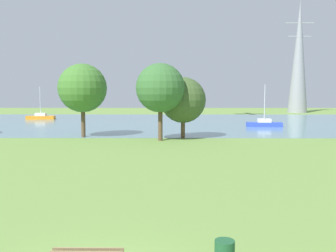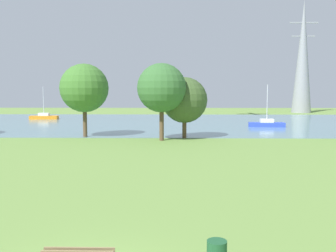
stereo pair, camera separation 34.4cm
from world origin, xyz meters
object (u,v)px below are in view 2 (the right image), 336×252
sailboat_orange (44,117)px  tree_east_far (184,100)px  tree_west_far (162,88)px  sailboat_blue (267,124)px  tree_mid_shore (84,88)px  electricity_pylon (303,57)px

sailboat_orange → tree_east_far: 35.60m
sailboat_orange → tree_west_far: bearing=-52.1°
sailboat_blue → tree_west_far: size_ratio=0.76×
tree_east_far → sailboat_blue: bearing=47.2°
tree_mid_shore → tree_east_far: tree_mid_shore is taller
tree_mid_shore → tree_west_far: (8.37, -2.81, -0.01)m
sailboat_orange → tree_mid_shore: bearing=-61.9°
sailboat_blue → sailboat_orange: sailboat_blue is taller
tree_west_far → electricity_pylon: bearing=58.6°
tree_east_far → electricity_pylon: 55.74m
tree_west_far → tree_mid_shore: bearing=161.4°
electricity_pylon → sailboat_blue: bearing=-114.9°
sailboat_orange → tree_mid_shore: size_ratio=0.72×
sailboat_blue → tree_west_far: tree_west_far is taller
tree_mid_shore → electricity_pylon: 60.98m
sailboat_orange → tree_mid_shore: (13.41, -25.15, 4.79)m
electricity_pylon → tree_west_far: bearing=-121.4°
tree_west_far → sailboat_blue: bearing=46.2°
sailboat_blue → tree_west_far: 20.71m
tree_west_far → tree_east_far: (2.32, 1.99, -1.24)m
sailboat_blue → sailboat_orange: 38.16m
tree_mid_shore → electricity_pylon: (38.53, 46.67, 7.47)m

